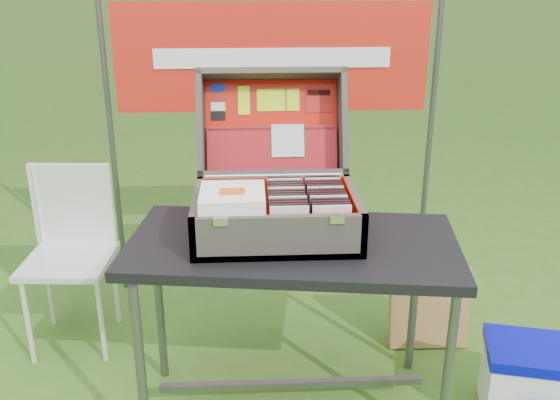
{
  "coord_description": "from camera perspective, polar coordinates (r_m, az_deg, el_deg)",
  "views": [
    {
      "loc": [
        -0.12,
        -2.12,
        1.77
      ],
      "look_at": [
        -0.01,
        0.1,
        0.91
      ],
      "focal_mm": 40.0,
      "sensor_mm": 36.0,
      "label": 1
    }
  ],
  "objects": [
    {
      "name": "cd_left_0",
      "position": [
        2.2,
        0.86,
        -2.49
      ],
      "size": [
        0.14,
        0.01,
        0.16
      ],
      "primitive_type": "cube",
      "color": "silver",
      "rests_on": "suitcase_liner_floor"
    },
    {
      "name": "table_top",
      "position": [
        2.37,
        1.17,
        -4.17
      ],
      "size": [
        1.31,
        0.78,
        0.04
      ],
      "primitive_type": "cube",
      "rotation": [
        0.0,
        0.0,
        -0.13
      ],
      "color": "black",
      "rests_on": "ground"
    },
    {
      "name": "suitcase_liner_floor",
      "position": [
        2.39,
        -0.35,
        -2.65
      ],
      "size": [
        0.57,
        0.4,
        0.01
      ],
      "primitive_type": "cube",
      "color": "red",
      "rests_on": "suitcase_base_bottom"
    },
    {
      "name": "cd_right_6",
      "position": [
        2.35,
        4.28,
        -0.97
      ],
      "size": [
        0.14,
        0.01,
        0.16
      ],
      "primitive_type": "cube",
      "color": "black",
      "rests_on": "suitcase_liner_floor"
    },
    {
      "name": "banner_post_left",
      "position": [
        3.42,
        -15.08,
        4.89
      ],
      "size": [
        0.03,
        0.03,
        1.7
      ],
      "primitive_type": "cylinder",
      "color": "#59595B",
      "rests_on": "ground"
    },
    {
      "name": "chair_backrest",
      "position": [
        3.19,
        -18.41,
        -0.37
      ],
      "size": [
        0.39,
        0.06,
        0.41
      ],
      "primitive_type": "cube",
      "rotation": [
        0.0,
        0.0,
        -0.07
      ],
      "color": "silver",
      "rests_on": "chair_seat"
    },
    {
      "name": "suitcase_latch_left",
      "position": [
        2.14,
        -5.47,
        -1.98
      ],
      "size": [
        0.05,
        0.01,
        0.03
      ],
      "primitive_type": "cube",
      "color": "silver",
      "rests_on": "suitcase_base_wall_front"
    },
    {
      "name": "suitcase_lid_liner",
      "position": [
        2.7,
        -0.78,
        6.84
      ],
      "size": [
        0.57,
        0.15,
        0.37
      ],
      "primitive_type": "cube",
      "rotation": [
        -1.94,
        0.0,
        0.0
      ],
      "color": "red",
      "rests_on": "suitcase_lid_back"
    },
    {
      "name": "cd_right_7",
      "position": [
        2.37,
        4.21,
        -0.75
      ],
      "size": [
        0.14,
        0.01,
        0.16
      ],
      "primitive_type": "cube",
      "color": "black",
      "rests_on": "suitcase_liner_floor"
    },
    {
      "name": "table",
      "position": [
        2.55,
        1.11,
        -11.68
      ],
      "size": [
        1.31,
        0.78,
        0.78
      ],
      "primitive_type": null,
      "rotation": [
        0.0,
        0.0,
        -0.13
      ],
      "color": "black",
      "rests_on": "ground"
    },
    {
      "name": "songbook_8",
      "position": [
        2.24,
        -4.38,
        0.67
      ],
      "size": [
        0.23,
        0.23,
        0.0
      ],
      "primitive_type": "cube",
      "color": "white",
      "rests_on": "suitcase_base_wall_front"
    },
    {
      "name": "songbook_5",
      "position": [
        2.25,
        -4.37,
        0.31
      ],
      "size": [
        0.23,
        0.23,
        0.0
      ],
      "primitive_type": "cube",
      "color": "white",
      "rests_on": "suitcase_base_wall_front"
    },
    {
      "name": "cd_right_10",
      "position": [
        2.44,
        4.0,
        -0.11
      ],
      "size": [
        0.14,
        0.01,
        0.16
      ],
      "primitive_type": "cube",
      "color": "black",
      "rests_on": "suitcase_liner_floor"
    },
    {
      "name": "cd_right_2",
      "position": [
        2.26,
        4.58,
        -1.91
      ],
      "size": [
        0.14,
        0.01,
        0.16
      ],
      "primitive_type": "cube",
      "color": "black",
      "rests_on": "suitcase_liner_floor"
    },
    {
      "name": "suitcase_lid_pocket",
      "position": [
        2.67,
        -0.73,
        4.68
      ],
      "size": [
        0.55,
        0.09,
        0.18
      ],
      "primitive_type": "cube",
      "rotation": [
        -1.94,
        0.0,
        0.0
      ],
      "color": "maroon",
      "rests_on": "suitcase_lid_liner"
    },
    {
      "name": "suitcase_liner_wall_front",
      "position": [
        2.18,
        -0.13,
        -3.08
      ],
      "size": [
        0.57,
        0.01,
        0.14
      ],
      "primitive_type": "cube",
      "color": "red",
      "rests_on": "suitcase_base_bottom"
    },
    {
      "name": "table_leg_bl",
      "position": [
        2.79,
        -10.97,
        -9.34
      ],
      "size": [
        0.04,
        0.04,
        0.74
      ],
      "primitive_type": "cylinder",
      "color": "#59595B",
      "rests_on": "ground"
    },
    {
      "name": "cooler_lid",
      "position": [
        2.74,
        22.37,
        -12.73
      ],
      "size": [
        0.44,
        0.37,
        0.05
      ],
      "primitive_type": "cube",
      "rotation": [
        0.0,
        0.0,
        -0.25
      ],
      "color": "#0409A9",
      "rests_on": "cooler_body"
    },
    {
      "name": "songbook_9",
      "position": [
        2.24,
        -4.39,
        0.78
      ],
      "size": [
        0.23,
        0.23,
        0.0
      ],
      "primitive_type": "cube",
      "color": "white",
      "rests_on": "suitcase_base_wall_front"
    },
    {
      "name": "chair_upright_right",
      "position": [
        3.15,
        -15.48,
        -0.49
      ],
      "size": [
        0.02,
        0.02,
        0.41
      ],
      "primitive_type": "cylinder",
      "color": "silver",
      "rests_on": "chair_seat"
    },
    {
      "name": "cd_left_6",
      "position": [
        2.34,
        0.62,
        -1.05
      ],
      "size": [
        0.14,
        0.01,
        0.16
      ],
      "primitive_type": "cube",
      "color": "black",
      "rests_on": "suitcase_liner_floor"
    },
    {
      "name": "suitcase_base_wall_front",
      "position": [
        2.18,
        -0.11,
        -3.53
      ],
      "size": [
        0.62,
        0.02,
        0.17
      ],
      "primitive_type": "cube",
      "color": "#575046",
      "rests_on": "table_top"
    },
    {
      "name": "table_leg_br",
      "position": [
        2.86,
        12.18,
        -8.72
      ],
      "size": [
        0.04,
        0.04,
        0.74
      ],
      "primitive_type": "cylinder",
      "color": "#59595B",
      "rests_on": "ground"
    },
    {
      "name": "songbook_4",
      "position": [
        2.25,
        -4.37,
        0.19
      ],
      "size": [
        0.23,
        0.23,
        0.0
      ],
      "primitive_type": "cube",
      "color": "white",
      "rests_on": "suitcase_base_wall_front"
    },
    {
      "name": "lid_card_neon_tall",
      "position": [
        2.71,
        -3.32,
        9.07
      ],
      "size": [
        0.05,
        0.05,
        0.11
      ],
      "primitive_type": "cube",
      "rotation": [
        -1.94,
        0.0,
        0.0
      ],
      "color": "#B3F412",
      "rests_on": "suitcase_lid_liner"
    },
    {
      "name": "chair_leg_fr",
      "position": [
        3.03,
        -16.04,
        -10.46
      ],
      "size": [
        0.02,
        0.02,
        0.44
      ],
      "primitive_type": "cylinder",
      "color": "silver",
      "rests_on": "ground"
    },
    {
      "name": "cd_right_12",
      "position": [
        2.48,
        3.87,
        0.3
      ],
      "size": [
        0.14,
        0.01,
        0.16
      ],
      "primitive_type": "cube",
      "color": "silver",
      "rests_on": "suitcase_liner_floor"
    },
    {
      "name": "suitcase_lid_rim_near",
      "position": [
        2.63,
        -0.66,
        2.44
      ],
      "size": [
        0.62,
        0.16,
        0.08
      ],
      "primitive_type": "cube",
      "rotation": [
        -1.94,
        0.0,
        0.0
      ],
      "color": "#575046",
      "rests_on": "suitcase_lid_back"
    },
    {
      "name": "suitcase_base_wall_back",
      "position": [
        2.56,
        -0.57,
        0.4
      ],
      "size": [
        0.62,
        0.02,
        0.17
      ],
      "primitive_type": "cube",
      "color": "#575046",
      "rests_on": "table_top"
    },
    {
      "name": "lid_sticker_band_bar",
      "position": [
        2.73,
        3.54,
        9.77
      ],
      "size": [
        0.1,
        0.01,
        0.02
      ],
      "primitive_type": "cube",
      "rotation": [
        -1.94,
        0.0,
        0.0
      ],
      "color": "black",
      "rests_on": "suitcase_lid_liner"
    },
    {
      "name": "lid_sticker_band",
      "position": [
        2.73,
        3.56,
        9.14
      ],
      "size": [
        0.11,
        0.04,
        0.1
      ],
      "primitive_type": "cube",
      "rotation": [
        -1.94,
        0.0,
        0.0
      ],
      "color": "#A81910",
      "rests_on": "suitcase_lid_liner"
    },
    {
      "name": "suitcase_lid_back",
      "position": [
        2.72,
        -0.79,
        6.8
      ],
      "size": [
        0.62,
        0.18,
        0.42
      ],
      "primitive_type": "cube",
      "rotation": [
        -1.94,
        0.0,
        0.0
      ],
      "color": "#575046",
      "rests_on": "suitcase_base_wall_back"
    },
    {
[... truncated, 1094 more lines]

